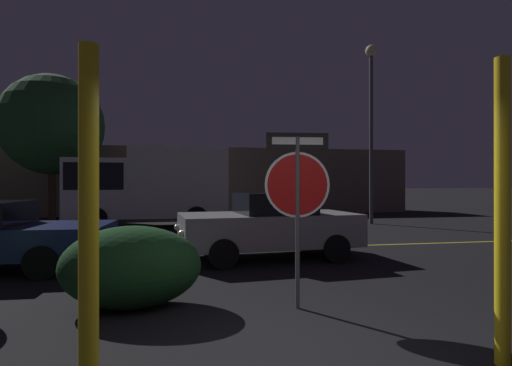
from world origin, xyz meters
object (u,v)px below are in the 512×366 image
stop_sign (297,185)px  delivery_truck (148,184)px  passing_car_2 (269,225)px  tree_0 (52,125)px  yellow_pole_right (502,211)px  hedge_bush_1 (131,267)px  street_lamp (371,105)px  yellow_pole_left (89,225)px

stop_sign → delivery_truck: (-2.85, 10.83, 0.01)m
passing_car_2 → tree_0: (-7.76, 10.64, 3.61)m
stop_sign → passing_car_2: size_ratio=0.57×
tree_0 → yellow_pole_right: bearing=-61.7°
hedge_bush_1 → street_lamp: (8.48, 9.96, 4.42)m
stop_sign → tree_0: tree_0 is taller
delivery_truck → tree_0: (-4.49, 3.45, 2.68)m
passing_car_2 → street_lamp: size_ratio=0.55×
delivery_truck → stop_sign: bearing=-165.8°
hedge_bush_1 → delivery_truck: delivery_truck is taller
stop_sign → hedge_bush_1: 2.50m
yellow_pole_left → delivery_truck: delivery_truck is taller
stop_sign → hedge_bush_1: bearing=174.0°
yellow_pole_left → passing_car_2: 6.26m
passing_car_2 → street_lamp: 9.88m
passing_car_2 → tree_0: size_ratio=0.63×
yellow_pole_right → delivery_truck: (-4.25, 12.79, 0.24)m
yellow_pole_right → street_lamp: bearing=68.5°
delivery_truck → yellow_pole_left: bearing=-177.7°
passing_car_2 → tree_0: 13.65m
yellow_pole_right → hedge_bush_1: bearing=146.5°
street_lamp → tree_0: (-13.62, 3.90, -0.63)m
yellow_pole_right → street_lamp: street_lamp is taller
hedge_bush_1 → tree_0: size_ratio=0.28×
passing_car_2 → street_lamp: bearing=-46.3°
street_lamp → delivery_truck: bearing=177.2°
passing_car_2 → street_lamp: (5.86, 6.73, 4.24)m
street_lamp → tree_0: 14.18m
yellow_pole_left → street_lamp: bearing=55.5°
delivery_truck → street_lamp: 9.72m
stop_sign → tree_0: size_ratio=0.36×
stop_sign → delivery_truck: size_ratio=0.40×
delivery_truck → hedge_bush_1: bearing=-177.0°
yellow_pole_left → hedge_bush_1: 2.55m
hedge_bush_1 → passing_car_2: size_ratio=0.45×
hedge_bush_1 → yellow_pole_left: bearing=-90.4°
stop_sign → street_lamp: bearing=63.7°
yellow_pole_left → passing_car_2: (2.64, 5.64, -0.63)m
passing_car_2 → delivery_truck: size_ratio=0.70×
yellow_pole_right → delivery_truck: delivery_truck is taller
stop_sign → passing_car_2: stop_sign is taller
yellow_pole_right → delivery_truck: 13.48m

